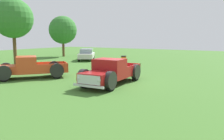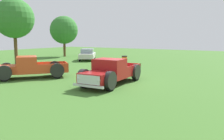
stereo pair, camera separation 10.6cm
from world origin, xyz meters
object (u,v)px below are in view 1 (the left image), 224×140
Objects in this scene: pickup_truck_behind_left at (26,68)px; trash_can at (124,60)px; pickup_truck_foreground at (109,73)px; oak_tree_east at (63,30)px; sedan_distant_a at (87,54)px; oak_tree_west at (13,18)px.

trash_can is at bearing -10.19° from pickup_truck_behind_left.
trash_can is (10.02, 4.41, -0.30)m from pickup_truck_foreground.
oak_tree_east is at bearing 50.19° from pickup_truck_foreground.
sedan_distant_a is 4.87× the size of trash_can.
oak_tree_east is 10.37m from oak_tree_west.
sedan_distant_a is (11.64, 10.68, -0.02)m from pickup_truck_foreground.
pickup_truck_foreground is 1.05× the size of pickup_truck_behind_left.
pickup_truck_foreground is 0.77× the size of oak_tree_west.
pickup_truck_behind_left is 19.01m from oak_tree_east.
pickup_truck_behind_left is 1.12× the size of sedan_distant_a.
oak_tree_east is 0.85× the size of oak_tree_west.
pickup_truck_behind_left is 13.45m from sedan_distant_a.
oak_tree_west is at bearing 57.78° from pickup_truck_behind_left.
pickup_truck_behind_left is 0.86× the size of oak_tree_east.
oak_tree_west is (-10.07, -2.27, 0.96)m from oak_tree_east.
oak_tree_west reaches higher than pickup_truck_behind_left.
oak_tree_east reaches higher than pickup_truck_behind_left.
pickup_truck_foreground is at bearing -137.46° from sedan_distant_a.
pickup_truck_behind_left is 11.32m from trash_can.
trash_can is (-1.62, -6.27, -0.28)m from sedan_distant_a.
pickup_truck_foreground reaches higher than pickup_truck_behind_left.
sedan_distant_a is 9.50m from oak_tree_west.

